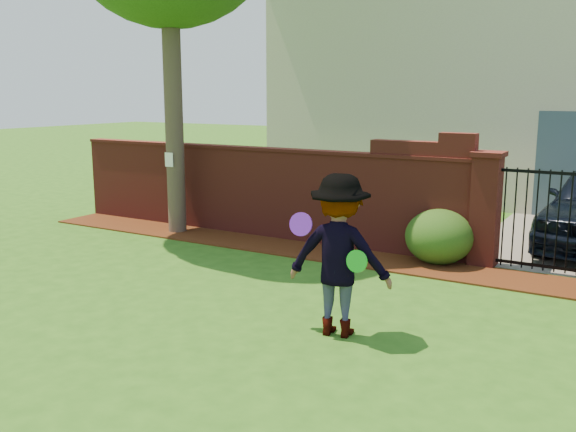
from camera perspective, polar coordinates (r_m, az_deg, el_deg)
The scene contains 11 objects.
ground at distance 8.39m, azimuth -6.17°, elevation -8.54°, with size 80.00×80.00×0.01m, color #295B16.
mulch_bed at distance 11.56m, azimuth -0.04°, elevation -2.89°, with size 11.10×1.08×0.03m, color #3A190A.
brick_wall at distance 12.48m, azimuth -2.68°, elevation 2.41°, with size 8.70×0.31×2.16m.
pillar_left at distance 10.74m, azimuth 17.40°, elevation 0.65°, with size 0.50×0.50×1.88m.
iron_gate at distance 10.57m, azimuth 23.17°, elevation -0.46°, with size 1.78×0.03×1.60m.
house at distance 18.69m, azimuth 19.40°, elevation 11.56°, with size 12.40×6.40×6.30m.
paper_notice at distance 12.74m, azimuth -10.69°, elevation 5.01°, with size 0.20×0.01×0.28m, color white.
shrub_left at distance 10.75m, azimuth 13.48°, elevation -1.83°, with size 1.12×1.12×0.92m, color #194314.
man at distance 7.32m, azimuth 4.53°, elevation -3.62°, with size 1.23×0.71×1.90m, color gray.
frisbee_purple at distance 7.25m, azimuth 1.17°, elevation -0.74°, with size 0.28×0.28×0.03m, color purple.
frisbee_green at distance 7.01m, azimuth 6.22°, elevation -4.08°, with size 0.25×0.25×0.02m, color green.
Camera 1 is at (4.77, -6.31, 2.80)m, focal length 39.41 mm.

